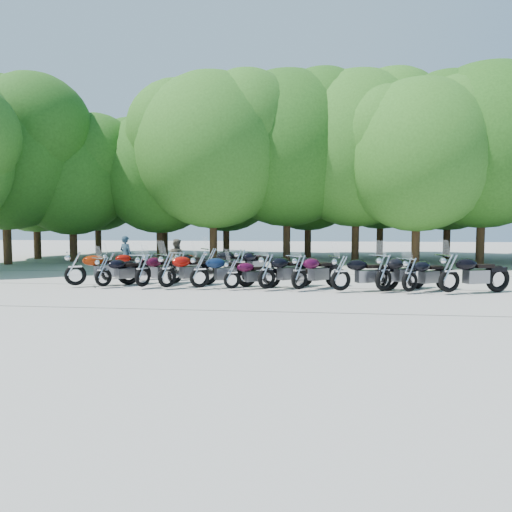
# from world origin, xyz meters

# --- Properties ---
(ground) EXTENTS (90.00, 90.00, 0.00)m
(ground) POSITION_xyz_m (0.00, 0.00, 0.00)
(ground) COLOR #9E9A8F
(ground) RESTS_ON ground
(tree_0) EXTENTS (7.50, 7.50, 9.21)m
(tree_0) POSITION_xyz_m (-15.42, 12.98, 5.45)
(tree_0) COLOR #3A2614
(tree_0) RESTS_ON ground
(tree_1) EXTENTS (6.97, 6.97, 8.55)m
(tree_1) POSITION_xyz_m (-12.04, 11.24, 5.06)
(tree_1) COLOR #3A2614
(tree_1) RESTS_ON ground
(tree_2) EXTENTS (7.31, 7.31, 8.97)m
(tree_2) POSITION_xyz_m (-7.25, 12.84, 5.31)
(tree_2) COLOR #3A2614
(tree_2) RESTS_ON ground
(tree_3) EXTENTS (8.70, 8.70, 10.67)m
(tree_3) POSITION_xyz_m (-3.57, 11.24, 6.32)
(tree_3) COLOR #3A2614
(tree_3) RESTS_ON ground
(tree_4) EXTENTS (9.13, 9.13, 11.20)m
(tree_4) POSITION_xyz_m (0.54, 13.09, 6.64)
(tree_4) COLOR #3A2614
(tree_4) RESTS_ON ground
(tree_5) EXTENTS (9.04, 9.04, 11.10)m
(tree_5) POSITION_xyz_m (4.61, 13.20, 6.57)
(tree_5) COLOR #3A2614
(tree_5) RESTS_ON ground
(tree_6) EXTENTS (8.00, 8.00, 9.82)m
(tree_6) POSITION_xyz_m (7.55, 10.82, 5.81)
(tree_6) COLOR #3A2614
(tree_6) RESTS_ON ground
(tree_7) EXTENTS (8.79, 8.79, 10.79)m
(tree_7) POSITION_xyz_m (11.20, 11.78, 6.39)
(tree_7) COLOR #3A2614
(tree_7) RESTS_ON ground
(tree_9) EXTENTS (7.59, 7.59, 9.32)m
(tree_9) POSITION_xyz_m (-13.53, 17.59, 5.52)
(tree_9) COLOR #3A2614
(tree_9) RESTS_ON ground
(tree_10) EXTENTS (7.78, 7.78, 9.55)m
(tree_10) POSITION_xyz_m (-8.29, 16.97, 5.66)
(tree_10) COLOR #3A2614
(tree_10) RESTS_ON ground
(tree_11) EXTENTS (7.56, 7.56, 9.28)m
(tree_11) POSITION_xyz_m (-3.76, 16.43, 5.49)
(tree_11) COLOR #3A2614
(tree_11) RESTS_ON ground
(tree_12) EXTENTS (7.88, 7.88, 9.67)m
(tree_12) POSITION_xyz_m (1.80, 16.47, 5.72)
(tree_12) COLOR #3A2614
(tree_12) RESTS_ON ground
(tree_13) EXTENTS (8.31, 8.31, 10.20)m
(tree_13) POSITION_xyz_m (6.69, 17.47, 6.04)
(tree_13) COLOR #3A2614
(tree_13) RESTS_ON ground
(tree_14) EXTENTS (8.02, 8.02, 9.84)m
(tree_14) POSITION_xyz_m (10.68, 16.09, 5.83)
(tree_14) COLOR #3A2614
(tree_14) RESTS_ON ground
(tree_17) EXTENTS (8.31, 8.31, 10.20)m
(tree_17) POSITION_xyz_m (-14.68, 9.00, 6.04)
(tree_17) COLOR #3A2614
(tree_17) RESTS_ON ground
(motorcycle_0) EXTENTS (2.58, 1.94, 1.43)m
(motorcycle_0) POSITION_xyz_m (-6.29, 0.67, 0.72)
(motorcycle_0) COLOR maroon
(motorcycle_0) RESTS_ON ground
(motorcycle_1) EXTENTS (1.83, 2.15, 1.24)m
(motorcycle_1) POSITION_xyz_m (-5.23, 0.59, 0.62)
(motorcycle_1) COLOR black
(motorcycle_1) RESTS_ON ground
(motorcycle_2) EXTENTS (1.63, 2.50, 1.36)m
(motorcycle_2) POSITION_xyz_m (-3.82, 0.60, 0.68)
(motorcycle_2) COLOR black
(motorcycle_2) RESTS_ON ground
(motorcycle_3) EXTENTS (2.17, 2.38, 1.40)m
(motorcycle_3) POSITION_xyz_m (-2.94, 0.57, 0.70)
(motorcycle_3) COLOR #980B05
(motorcycle_3) RESTS_ON ground
(motorcycle_4) EXTENTS (2.44, 1.85, 1.36)m
(motorcycle_4) POSITION_xyz_m (-1.83, 0.63, 0.68)
(motorcycle_4) COLOR #0C1B38
(motorcycle_4) RESTS_ON ground
(motorcycle_5) EXTENTS (2.10, 1.63, 1.17)m
(motorcycle_5) POSITION_xyz_m (-0.71, 0.58, 0.59)
(motorcycle_5) COLOR #380720
(motorcycle_5) RESTS_ON ground
(motorcycle_6) EXTENTS (2.29, 2.28, 1.40)m
(motorcycle_6) POSITION_xyz_m (0.46, 0.60, 0.70)
(motorcycle_6) COLOR black
(motorcycle_6) RESTS_ON ground
(motorcycle_7) EXTENTS (2.20, 2.29, 1.38)m
(motorcycle_7) POSITION_xyz_m (1.54, 0.58, 0.69)
(motorcycle_7) COLOR #390723
(motorcycle_7) RESTS_ON ground
(motorcycle_8) EXTENTS (2.53, 1.61, 1.37)m
(motorcycle_8) POSITION_xyz_m (2.88, 0.44, 0.69)
(motorcycle_8) COLOR black
(motorcycle_8) RESTS_ON ground
(motorcycle_9) EXTENTS (2.40, 2.24, 1.42)m
(motorcycle_9) POSITION_xyz_m (4.25, 0.58, 0.71)
(motorcycle_9) COLOR black
(motorcycle_9) RESTS_ON ground
(motorcycle_10) EXTENTS (2.29, 1.96, 1.32)m
(motorcycle_10) POSITION_xyz_m (5.05, 0.47, 0.66)
(motorcycle_10) COLOR black
(motorcycle_10) RESTS_ON ground
(motorcycle_11) EXTENTS (2.68, 1.68, 1.46)m
(motorcycle_11) POSITION_xyz_m (6.24, 0.43, 0.73)
(motorcycle_11) COLOR black
(motorcycle_11) RESTS_ON ground
(motorcycle_12) EXTENTS (2.15, 1.85, 1.24)m
(motorcycle_12) POSITION_xyz_m (-6.15, 3.23, 0.62)
(motorcycle_12) COLOR #8C0C05
(motorcycle_12) RESTS_ON ground
(motorcycle_13) EXTENTS (1.37, 2.15, 1.17)m
(motorcycle_13) POSITION_xyz_m (-4.54, 3.17, 0.58)
(motorcycle_13) COLOR black
(motorcycle_13) RESTS_ON ground
(motorcycle_14) EXTENTS (1.44, 2.36, 1.28)m
(motorcycle_14) POSITION_xyz_m (-3.21, 3.09, 0.64)
(motorcycle_14) COLOR black
(motorcycle_14) RESTS_ON ground
(motorcycle_15) EXTENTS (2.56, 2.11, 1.45)m
(motorcycle_15) POSITION_xyz_m (-1.99, 3.23, 0.73)
(motorcycle_15) COLOR black
(motorcycle_15) RESTS_ON ground
(motorcycle_16) EXTENTS (1.95, 2.48, 1.39)m
(motorcycle_16) POSITION_xyz_m (-0.84, 3.36, 0.70)
(motorcycle_16) COLOR black
(motorcycle_16) RESTS_ON ground
(rider_0) EXTENTS (0.73, 0.61, 1.72)m
(rider_0) POSITION_xyz_m (-6.05, 4.59, 0.86)
(rider_0) COLOR #1E323E
(rider_0) RESTS_ON ground
(rider_1) EXTENTS (0.93, 0.83, 1.61)m
(rider_1) POSITION_xyz_m (-3.65, 4.09, 0.80)
(rider_1) COLOR brown
(rider_1) RESTS_ON ground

